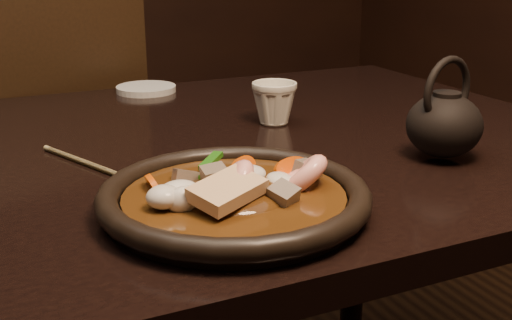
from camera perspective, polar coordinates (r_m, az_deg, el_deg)
name	(u,v)px	position (r m, az deg, el deg)	size (l,w,h in m)	color
table	(98,205)	(0.98, -13.83, -3.87)	(1.60, 0.90, 0.75)	black
chair	(41,171)	(1.61, -18.59, -0.94)	(0.55, 0.55, 0.97)	black
plate	(234,198)	(0.73, -1.95, -3.41)	(0.31, 0.31, 0.03)	black
stirfry	(234,192)	(0.73, -1.93, -2.87)	(0.23, 0.18, 0.06)	#3C210A
saucer_right	(146,89)	(1.36, -9.74, 6.25)	(0.12, 0.12, 0.01)	silver
tea_cup	(274,102)	(1.09, 1.63, 5.21)	(0.08, 0.07, 0.08)	beige
chopsticks	(98,167)	(0.90, -13.87, -0.64)	(0.11, 0.25, 0.01)	tan
teapot	(445,122)	(0.94, 16.43, 3.28)	(0.13, 0.11, 0.14)	black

